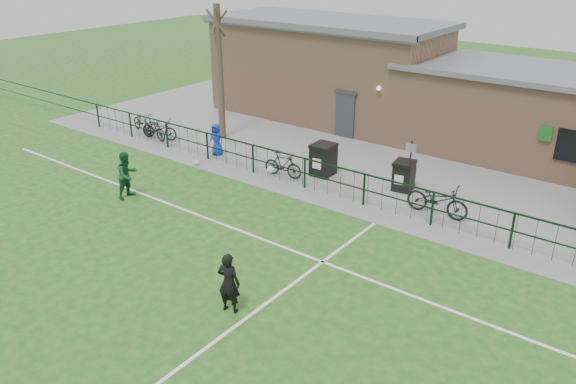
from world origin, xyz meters
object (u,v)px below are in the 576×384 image
Objects in this scene: bicycle_a at (142,122)px; bicycle_e at (437,200)px; sign_post at (409,168)px; bicycle_d at (283,165)px; bicycle_b at (154,129)px; spectator_child at (216,139)px; bare_tree at (220,74)px; wheelie_bin_right at (404,177)px; outfield_player at (127,175)px; wheelie_bin_left at (323,160)px; bicycle_c at (159,129)px; ball_ground at (197,163)px.

bicycle_e reaches higher than bicycle_a.
bicycle_d is at bearing -162.42° from sign_post.
bicycle_b is 1.20× the size of spectator_child.
bare_tree is 3.69× the size of bicycle_d.
wheelie_bin_right is at bearing 141.74° from sign_post.
outfield_player is at bearing -141.43° from sign_post.
bicycle_a is 0.85× the size of bicycle_e.
bicycle_a is at bearing 77.56° from bicycle_b.
wheelie_bin_left is 0.64× the size of bicycle_c.
bicycle_d is 7.00× the size of ball_ground.
bicycle_c reaches higher than bicycle_a.
ball_ground is at bearing -162.36° from sign_post.
bicycle_d is (-4.58, -1.45, -0.51)m from sign_post.
ball_ground is at bearing -92.69° from bicycle_a.
spectator_child is at bearing -81.52° from bicycle_b.
bare_tree is 3.25× the size of bicycle_c.
bicycle_e is (11.33, -1.70, -2.43)m from bare_tree.
bicycle_b is at bearing -173.31° from sign_post.
bicycle_c is 13.52m from bicycle_e.
bicycle_b is at bearing 174.98° from spectator_child.
ball_ground is (5.27, -1.58, -0.38)m from bicycle_a.
spectator_child is at bearing 2.95° from outfield_player.
bare_tree is at bearing -43.22° from bicycle_b.
bicycle_c is 3.61m from spectator_child.
bare_tree reaches higher than wheelie_bin_right.
wheelie_bin_left is at bearing -174.60° from sign_post.
bicycle_e is 1.54× the size of spectator_child.
sign_post is (9.78, -0.68, -1.98)m from bare_tree.
bicycle_e is at bearing -75.99° from bicycle_a.
bicycle_d is 5.81m from outfield_player.
outfield_player is at bearing -133.61° from bicycle_b.
wheelie_bin_left is 5.06× the size of ball_ground.
bicycle_e is at bearing -93.07° from bicycle_d.
sign_post reaches higher than bicycle_d.
sign_post is at bearing -71.65° from bicycle_a.
spectator_child is (-4.91, -0.85, 0.10)m from wheelie_bin_left.
sign_post reaches higher than wheelie_bin_right.
bicycle_b is 13.68m from bicycle_e.
bicycle_a is 1.31× the size of spectator_child.
wheelie_bin_left is (6.32, -1.01, -2.39)m from bare_tree.
outfield_player reaches higher than ball_ground.
wheelie_bin_left is 0.59× the size of sign_post.
sign_post is at bearing 17.64° from ball_ground.
bicycle_e is at bearing -83.53° from bicycle_b.
bicycle_a is 1.49m from bicycle_c.
bicycle_a is 7.68m from outfield_player.
wheelie_bin_right is at bearing -77.23° from bicycle_b.
sign_post is at bearing -78.52° from bicycle_b.
bicycle_e is at bearing -8.55° from bare_tree.
bicycle_a is 0.97× the size of bicycle_c.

